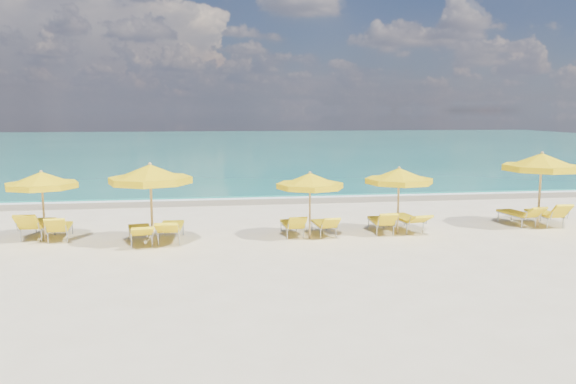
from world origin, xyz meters
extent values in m
plane|color=beige|center=(0.00, 0.00, 0.00)|extent=(120.00, 120.00, 0.00)
cube|color=#147265|center=(0.00, 48.00, 0.00)|extent=(120.00, 80.00, 0.30)
cube|color=tan|center=(0.00, 7.40, 0.00)|extent=(120.00, 2.60, 0.01)
cube|color=white|center=(0.00, 8.20, 0.00)|extent=(120.00, 1.20, 0.03)
cube|color=white|center=(-6.00, 17.00, 0.00)|extent=(14.00, 0.36, 0.05)
cube|color=white|center=(8.00, 24.00, 0.00)|extent=(18.00, 0.30, 0.05)
cylinder|color=tan|center=(-7.53, 0.58, 1.03)|extent=(0.06, 0.06, 2.06)
cone|color=yellow|center=(-7.53, 0.58, 1.89)|extent=(2.20, 2.20, 0.41)
cylinder|color=yellow|center=(-7.53, 0.58, 1.69)|extent=(2.22, 2.22, 0.16)
sphere|color=tan|center=(-7.53, 0.58, 2.10)|extent=(0.09, 0.09, 0.09)
cylinder|color=tan|center=(-4.27, -0.44, 1.16)|extent=(0.07, 0.07, 2.32)
cone|color=yellow|center=(-4.27, -0.44, 2.14)|extent=(2.54, 2.54, 0.46)
cylinder|color=yellow|center=(-4.27, -0.44, 1.91)|extent=(2.56, 2.56, 0.19)
sphere|color=tan|center=(-4.27, -0.44, 2.37)|extent=(0.10, 0.10, 0.10)
cylinder|color=tan|center=(0.42, -0.25, 0.99)|extent=(0.06, 0.06, 1.99)
cone|color=yellow|center=(0.42, -0.25, 1.83)|extent=(2.13, 2.13, 0.40)
cylinder|color=yellow|center=(0.42, -0.25, 1.63)|extent=(2.15, 2.15, 0.16)
sphere|color=tan|center=(0.42, -0.25, 2.03)|extent=(0.09, 0.09, 0.09)
cylinder|color=tan|center=(3.30, -0.01, 1.03)|extent=(0.06, 0.06, 2.07)
cone|color=yellow|center=(3.30, -0.01, 1.90)|extent=(2.43, 2.43, 0.41)
cylinder|color=yellow|center=(3.30, -0.01, 1.70)|extent=(2.45, 2.45, 0.17)
sphere|color=tan|center=(3.30, -0.01, 2.11)|extent=(0.09, 0.09, 0.09)
cylinder|color=tan|center=(8.31, 0.28, 1.22)|extent=(0.08, 0.08, 2.45)
cone|color=yellow|center=(8.31, 0.28, 2.25)|extent=(3.13, 3.13, 0.49)
cylinder|color=yellow|center=(8.31, 0.28, 2.01)|extent=(3.15, 3.15, 0.20)
sphere|color=tan|center=(8.31, 0.28, 2.50)|extent=(0.11, 0.11, 0.11)
cube|color=yellow|center=(-7.88, 1.25, 0.42)|extent=(0.71, 1.47, 0.09)
cube|color=yellow|center=(-7.93, 0.29, 0.65)|extent=(0.67, 0.59, 0.53)
cube|color=yellow|center=(-7.14, 0.86, 0.37)|extent=(0.69, 1.33, 0.08)
cube|color=yellow|center=(-7.06, 0.00, 0.59)|extent=(0.62, 0.54, 0.48)
cube|color=yellow|center=(-4.67, -0.03, 0.39)|extent=(0.84, 1.45, 0.08)
cube|color=yellow|center=(-4.50, -0.99, 0.54)|extent=(0.71, 0.71, 0.35)
cube|color=yellow|center=(-3.77, 0.18, 0.42)|extent=(0.72, 1.48, 0.09)
cube|color=yellow|center=(-3.82, -0.84, 0.59)|extent=(0.68, 0.68, 0.40)
cube|color=yellow|center=(-0.05, 0.34, 0.35)|extent=(0.60, 1.25, 0.08)
cube|color=yellow|center=(-0.02, -0.49, 0.55)|extent=(0.57, 0.50, 0.44)
cube|color=yellow|center=(0.96, 0.31, 0.34)|extent=(0.60, 1.21, 0.07)
cube|color=yellow|center=(1.01, -0.50, 0.51)|extent=(0.56, 0.52, 0.40)
cube|color=yellow|center=(2.85, 0.37, 0.37)|extent=(0.64, 1.30, 0.08)
cube|color=yellow|center=(2.80, -0.49, 0.57)|extent=(0.60, 0.53, 0.46)
cube|color=yellow|center=(3.76, 0.58, 0.40)|extent=(0.79, 1.45, 0.09)
cube|color=yellow|center=(3.89, -0.40, 0.54)|extent=(0.69, 0.70, 0.34)
cube|color=yellow|center=(7.85, 0.88, 0.38)|extent=(0.79, 1.40, 0.08)
cube|color=yellow|center=(7.99, -0.02, 0.57)|extent=(0.67, 0.63, 0.44)
cube|color=yellow|center=(8.78, 0.71, 0.40)|extent=(0.62, 1.38, 0.08)
cube|color=yellow|center=(8.78, -0.21, 0.63)|extent=(0.62, 0.52, 0.52)
camera|label=1|loc=(-2.68, -16.81, 3.89)|focal=35.00mm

